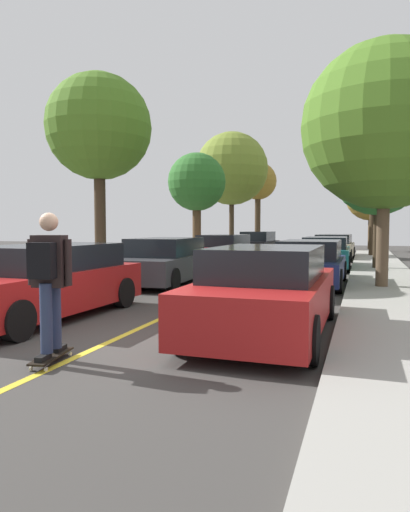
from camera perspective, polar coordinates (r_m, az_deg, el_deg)
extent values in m
plane|color=#3D3A38|center=(7.11, -12.23, -10.55)|extent=(80.00, 80.00, 0.00)
cube|color=gold|center=(10.66, -1.03, -5.72)|extent=(0.12, 39.20, 0.01)
cube|color=maroon|center=(9.27, -19.43, -3.93)|extent=(1.87, 4.61, 0.73)
cube|color=black|center=(9.38, -18.64, -0.13)|extent=(1.62, 2.98, 0.47)
cylinder|color=black|center=(7.57, -22.12, -7.38)|extent=(0.23, 0.64, 0.64)
cylinder|color=black|center=(10.12, -10.00, -4.45)|extent=(0.23, 0.64, 0.64)
cylinder|color=black|center=(11.04, -17.55, -3.90)|extent=(0.23, 0.64, 0.64)
cube|color=#38383D|center=(14.15, -5.03, -1.33)|extent=(2.05, 4.63, 0.67)
cube|color=black|center=(14.25, -4.82, 1.14)|extent=(1.75, 2.76, 0.54)
cylinder|color=black|center=(12.39, -3.96, -2.94)|extent=(0.25, 0.65, 0.64)
cylinder|color=black|center=(13.10, -11.14, -2.64)|extent=(0.25, 0.65, 0.64)
cylinder|color=black|center=(15.38, 0.17, -1.66)|extent=(0.25, 0.65, 0.64)
cylinder|color=black|center=(15.96, -5.86, -1.49)|extent=(0.25, 0.65, 0.64)
cube|color=maroon|center=(20.22, 2.40, 0.21)|extent=(1.96, 4.41, 0.72)
cube|color=black|center=(20.15, 2.36, 1.93)|extent=(1.71, 2.70, 0.50)
cylinder|color=black|center=(18.56, 3.61, -0.77)|extent=(0.23, 0.64, 0.64)
cylinder|color=black|center=(19.13, -1.47, -0.63)|extent=(0.23, 0.64, 0.64)
cylinder|color=black|center=(21.42, 5.84, -0.20)|extent=(0.23, 0.64, 0.64)
cylinder|color=black|center=(21.92, 1.36, -0.10)|extent=(0.23, 0.64, 0.64)
cube|color=black|center=(26.83, 6.52, 1.05)|extent=(1.87, 4.12, 0.74)
cube|color=black|center=(26.84, 6.55, 2.42)|extent=(1.60, 2.38, 0.54)
cylinder|color=black|center=(25.36, 7.54, 0.37)|extent=(0.24, 0.65, 0.64)
cylinder|color=black|center=(25.78, 4.06, 0.44)|extent=(0.24, 0.65, 0.64)
cylinder|color=black|center=(27.96, 8.79, 0.66)|extent=(0.24, 0.65, 0.64)
cylinder|color=black|center=(28.33, 5.60, 0.72)|extent=(0.24, 0.65, 0.64)
cube|color=maroon|center=(7.57, 7.65, -5.42)|extent=(1.81, 4.47, 0.73)
cube|color=black|center=(7.45, 7.61, -0.80)|extent=(1.59, 2.51, 0.50)
cylinder|color=black|center=(9.27, 4.38, -5.15)|extent=(0.22, 0.64, 0.64)
cylinder|color=black|center=(9.00, 14.85, -5.52)|extent=(0.22, 0.64, 0.64)
cylinder|color=black|center=(6.40, -2.62, -9.11)|extent=(0.22, 0.64, 0.64)
cylinder|color=black|center=(6.00, 12.73, -10.04)|extent=(0.22, 0.64, 0.64)
cube|color=navy|center=(14.06, 12.86, -1.56)|extent=(1.84, 4.36, 0.62)
cube|color=black|center=(13.99, 12.88, 0.79)|extent=(1.61, 2.75, 0.54)
cylinder|color=black|center=(15.65, 10.31, -1.63)|extent=(0.22, 0.64, 0.64)
cylinder|color=black|center=(15.49, 16.58, -1.78)|extent=(0.22, 0.64, 0.64)
cylinder|color=black|center=(12.74, 8.32, -2.79)|extent=(0.22, 0.64, 0.64)
cylinder|color=black|center=(12.54, 16.03, -2.99)|extent=(0.22, 0.64, 0.64)
cube|color=#196066|center=(19.76, 14.60, -0.04)|extent=(1.95, 4.26, 0.68)
cube|color=black|center=(19.75, 14.63, 1.61)|extent=(1.70, 2.85, 0.46)
cylinder|color=black|center=(21.24, 12.44, -0.30)|extent=(0.23, 0.64, 0.64)
cylinder|color=black|center=(21.15, 17.18, -0.39)|extent=(0.23, 0.64, 0.64)
cylinder|color=black|center=(18.43, 11.61, -0.87)|extent=(0.23, 0.64, 0.64)
cylinder|color=black|center=(18.33, 17.07, -0.98)|extent=(0.23, 0.64, 0.64)
cube|color=#BCAD89|center=(25.54, 15.56, 0.74)|extent=(2.02, 4.46, 0.68)
cube|color=black|center=(25.60, 15.60, 2.04)|extent=(1.75, 2.98, 0.48)
cylinder|color=black|center=(27.13, 13.95, 0.50)|extent=(0.24, 0.65, 0.64)
cylinder|color=black|center=(26.99, 17.70, 0.42)|extent=(0.24, 0.65, 0.64)
cylinder|color=black|center=(24.15, 13.15, 0.15)|extent=(0.24, 0.65, 0.64)
cylinder|color=black|center=(23.99, 17.36, 0.06)|extent=(0.24, 0.65, 0.64)
cylinder|color=#3D2D1E|center=(14.62, -12.77, 4.54)|extent=(0.35, 0.35, 3.71)
sphere|color=#4C7A23|center=(14.94, -12.92, 15.25)|extent=(3.20, 3.20, 3.20)
cylinder|color=#4C3823|center=(22.55, -1.02, 3.15)|extent=(0.41, 0.41, 2.84)
sphere|color=#2D6B28|center=(22.65, -1.03, 9.10)|extent=(2.80, 2.80, 2.80)
cylinder|color=#3D2D1E|center=(28.56, 3.29, 4.21)|extent=(0.30, 0.30, 3.80)
sphere|color=olive|center=(28.78, 3.31, 10.68)|extent=(4.42, 4.42, 4.42)
cylinder|color=#3D2D1E|center=(35.80, 6.49, 4.36)|extent=(0.43, 0.43, 4.18)
sphere|color=olive|center=(35.96, 6.52, 9.15)|extent=(2.84, 2.84, 2.84)
cylinder|color=brown|center=(13.26, 21.03, 3.08)|extent=(0.32, 0.32, 3.05)
sphere|color=#4C7A23|center=(13.53, 21.30, 14.70)|extent=(4.40, 4.40, 4.40)
cylinder|color=#3D2D1E|center=(19.26, 20.35, 3.06)|extent=(0.25, 0.25, 2.97)
sphere|color=#2D6B28|center=(19.39, 20.50, 9.84)|extent=(3.47, 3.47, 3.47)
cylinder|color=#3D2D1E|center=(27.91, 19.90, 3.99)|extent=(0.35, 0.35, 3.78)
sphere|color=#4C7A23|center=(28.09, 20.02, 9.78)|extent=(3.54, 3.54, 3.54)
cylinder|color=#4C3823|center=(35.15, 19.67, 3.10)|extent=(0.32, 0.32, 2.84)
sphere|color=olive|center=(35.22, 19.75, 7.03)|extent=(3.57, 3.57, 3.57)
cylinder|color=#B2140F|center=(14.70, -10.63, -1.60)|extent=(0.20, 0.20, 0.55)
sphere|color=#B2140F|center=(14.67, -10.65, -0.29)|extent=(0.18, 0.18, 0.18)
cube|color=black|center=(6.32, -18.34, -11.59)|extent=(0.37, 0.87, 0.02)
cylinder|color=beige|center=(6.67, -17.76, -11.34)|extent=(0.04, 0.06, 0.06)
cylinder|color=beige|center=(6.59, -16.24, -11.49)|extent=(0.04, 0.06, 0.06)
cylinder|color=beige|center=(6.09, -20.61, -12.84)|extent=(0.04, 0.06, 0.06)
cylinder|color=beige|center=(6.00, -18.98, -13.05)|extent=(0.04, 0.06, 0.06)
cube|color=#99999E|center=(6.62, -17.01, -11.08)|extent=(0.11, 0.06, 0.02)
cube|color=#99999E|center=(6.03, -19.81, -12.58)|extent=(0.11, 0.06, 0.02)
cube|color=black|center=(6.50, -17.47, -10.76)|extent=(0.15, 0.27, 0.06)
cube|color=black|center=(6.12, -19.29, -11.70)|extent=(0.15, 0.27, 0.06)
cylinder|color=#283351|center=(6.31, -17.94, -6.87)|extent=(0.18, 0.18, 0.87)
cylinder|color=#283351|center=(6.10, -18.95, -7.26)|extent=(0.18, 0.18, 0.87)
cube|color=black|center=(6.12, -18.57, -0.60)|extent=(0.43, 0.29, 0.65)
sphere|color=tan|center=(6.10, -18.66, 4.00)|extent=(0.23, 0.23, 0.23)
cylinder|color=black|center=(6.23, -20.58, -0.70)|extent=(0.11, 0.11, 0.58)
cylinder|color=black|center=(6.01, -16.47, -0.77)|extent=(0.11, 0.11, 0.58)
cube|color=black|center=(5.94, -19.43, -0.54)|extent=(0.33, 0.23, 0.44)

